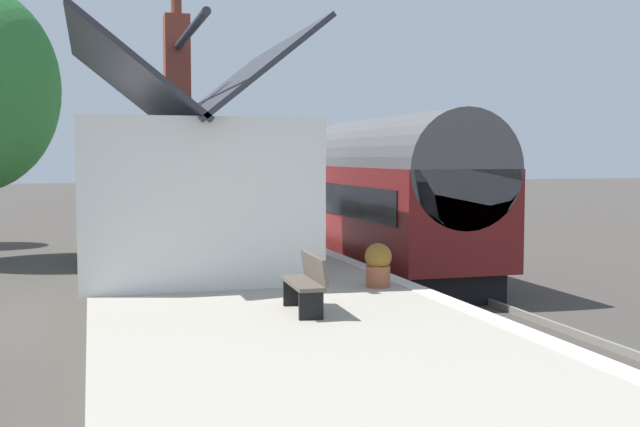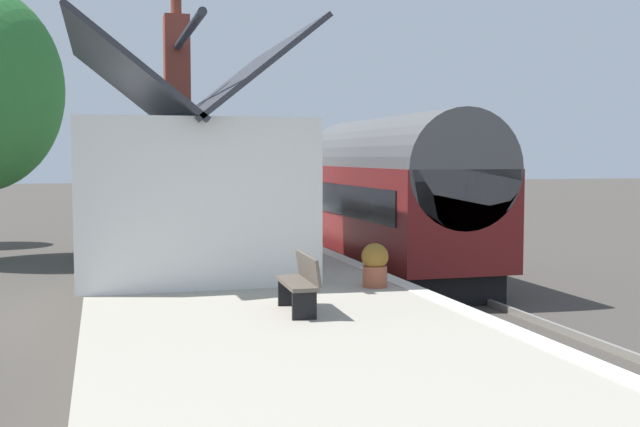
{
  "view_description": "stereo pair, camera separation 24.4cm",
  "coord_description": "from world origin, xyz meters",
  "px_view_note": "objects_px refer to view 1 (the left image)",
  "views": [
    {
      "loc": [
        -20.95,
        6.78,
        3.27
      ],
      "look_at": [
        -2.84,
        1.5,
        1.9
      ],
      "focal_mm": 44.32,
      "sensor_mm": 36.0,
      "label": 1
    },
    {
      "loc": [
        -21.02,
        6.55,
        3.27
      ],
      "look_at": [
        -2.84,
        1.5,
        1.9
      ],
      "focal_mm": 44.32,
      "sensor_mm": 36.0,
      "label": 2
    }
  ],
  "objects_px": {
    "bench_mid_platform": "(184,211)",
    "bench_platform_end": "(179,207)",
    "planter_edge_far": "(236,228)",
    "planter_bench_right": "(145,220)",
    "planter_bench_left": "(186,230)",
    "bench_near_building": "(306,281)",
    "bench_by_lamp": "(206,219)",
    "station_building": "(185,189)",
    "train": "(395,197)",
    "planter_corner_building": "(178,220)",
    "station_sign_board": "(237,192)",
    "planter_under_sign": "(378,264)",
    "planter_edge_near": "(139,213)"
  },
  "relations": [
    {
      "from": "bench_near_building",
      "to": "planter_under_sign",
      "type": "bearing_deg",
      "value": -44.58
    },
    {
      "from": "station_sign_board",
      "to": "bench_near_building",
      "type": "bearing_deg",
      "value": 173.81
    },
    {
      "from": "planter_corner_building",
      "to": "bench_mid_platform",
      "type": "bearing_deg",
      "value": -13.99
    },
    {
      "from": "bench_mid_platform",
      "to": "bench_near_building",
      "type": "height_order",
      "value": "same"
    },
    {
      "from": "planter_corner_building",
      "to": "planter_bench_left",
      "type": "bearing_deg",
      "value": 177.56
    },
    {
      "from": "train",
      "to": "planter_corner_building",
      "type": "bearing_deg",
      "value": 35.72
    },
    {
      "from": "planter_corner_building",
      "to": "planter_bench_right",
      "type": "bearing_deg",
      "value": 116.26
    },
    {
      "from": "planter_edge_near",
      "to": "station_sign_board",
      "type": "bearing_deg",
      "value": -140.92
    },
    {
      "from": "bench_mid_platform",
      "to": "bench_platform_end",
      "type": "relative_size",
      "value": 1.0
    },
    {
      "from": "bench_mid_platform",
      "to": "planter_bench_right",
      "type": "xyz_separation_m",
      "value": [
        -2.1,
        1.47,
        -0.12
      ]
    },
    {
      "from": "planter_edge_far",
      "to": "planter_bench_left",
      "type": "xyz_separation_m",
      "value": [
        1.04,
        1.25,
        -0.09
      ]
    },
    {
      "from": "planter_corner_building",
      "to": "train",
      "type": "bearing_deg",
      "value": -144.28
    },
    {
      "from": "station_building",
      "to": "planter_corner_building",
      "type": "height_order",
      "value": "station_building"
    },
    {
      "from": "bench_mid_platform",
      "to": "planter_bench_left",
      "type": "bearing_deg",
      "value": 174.02
    },
    {
      "from": "bench_near_building",
      "to": "planter_bench_left",
      "type": "relative_size",
      "value": 1.62
    },
    {
      "from": "bench_platform_end",
      "to": "planter_corner_building",
      "type": "xyz_separation_m",
      "value": [
        -3.6,
        0.44,
        -0.19
      ]
    },
    {
      "from": "bench_platform_end",
      "to": "planter_bench_right",
      "type": "height_order",
      "value": "bench_platform_end"
    },
    {
      "from": "train",
      "to": "bench_platform_end",
      "type": "distance_m",
      "value": 11.42
    },
    {
      "from": "bench_mid_platform",
      "to": "planter_bench_right",
      "type": "height_order",
      "value": "bench_mid_platform"
    },
    {
      "from": "planter_bench_left",
      "to": "station_sign_board",
      "type": "bearing_deg",
      "value": -32.1
    },
    {
      "from": "bench_by_lamp",
      "to": "bench_mid_platform",
      "type": "xyz_separation_m",
      "value": [
        4.05,
        0.21,
        0.0
      ]
    },
    {
      "from": "planter_edge_near",
      "to": "station_sign_board",
      "type": "height_order",
      "value": "station_sign_board"
    },
    {
      "from": "bench_by_lamp",
      "to": "planter_under_sign",
      "type": "bearing_deg",
      "value": -170.97
    },
    {
      "from": "planter_bench_right",
      "to": "bench_near_building",
      "type": "bearing_deg",
      "value": -174.11
    },
    {
      "from": "bench_mid_platform",
      "to": "planter_edge_near",
      "type": "height_order",
      "value": "bench_mid_platform"
    },
    {
      "from": "bench_mid_platform",
      "to": "planter_edge_far",
      "type": "height_order",
      "value": "bench_mid_platform"
    },
    {
      "from": "station_building",
      "to": "planter_bench_right",
      "type": "distance_m",
      "value": 8.82
    },
    {
      "from": "station_building",
      "to": "station_sign_board",
      "type": "bearing_deg",
      "value": -17.03
    },
    {
      "from": "train",
      "to": "station_building",
      "type": "xyz_separation_m",
      "value": [
        -2.39,
        5.74,
        0.37
      ]
    },
    {
      "from": "bench_by_lamp",
      "to": "planter_edge_far",
      "type": "height_order",
      "value": "bench_by_lamp"
    },
    {
      "from": "bench_by_lamp",
      "to": "bench_platform_end",
      "type": "height_order",
      "value": "same"
    },
    {
      "from": "planter_bench_right",
      "to": "planter_bench_left",
      "type": "relative_size",
      "value": 0.8
    },
    {
      "from": "planter_under_sign",
      "to": "station_sign_board",
      "type": "relative_size",
      "value": 0.51
    },
    {
      "from": "bench_mid_platform",
      "to": "planter_under_sign",
      "type": "height_order",
      "value": "bench_mid_platform"
    },
    {
      "from": "planter_edge_far",
      "to": "train",
      "type": "bearing_deg",
      "value": -119.65
    },
    {
      "from": "train",
      "to": "bench_mid_platform",
      "type": "relative_size",
      "value": 6.05
    },
    {
      "from": "bench_by_lamp",
      "to": "bench_near_building",
      "type": "distance_m",
      "value": 12.25
    },
    {
      "from": "station_building",
      "to": "planter_bench_right",
      "type": "bearing_deg",
      "value": 1.88
    },
    {
      "from": "train",
      "to": "bench_platform_end",
      "type": "relative_size",
      "value": 6.04
    },
    {
      "from": "bench_platform_end",
      "to": "bench_by_lamp",
      "type": "bearing_deg",
      "value": -178.45
    },
    {
      "from": "planter_bench_right",
      "to": "planter_corner_building",
      "type": "relative_size",
      "value": 0.81
    },
    {
      "from": "planter_bench_left",
      "to": "station_sign_board",
      "type": "distance_m",
      "value": 4.06
    },
    {
      "from": "bench_by_lamp",
      "to": "train",
      "type": "bearing_deg",
      "value": -135.37
    },
    {
      "from": "station_building",
      "to": "bench_platform_end",
      "type": "bearing_deg",
      "value": -5.5
    },
    {
      "from": "bench_platform_end",
      "to": "planter_bench_right",
      "type": "distance_m",
      "value": 4.41
    },
    {
      "from": "bench_near_building",
      "to": "planter_corner_building",
      "type": "xyz_separation_m",
      "value": [
        14.73,
        0.38,
        -0.19
      ]
    },
    {
      "from": "planter_bench_right",
      "to": "station_building",
      "type": "bearing_deg",
      "value": -178.12
    },
    {
      "from": "bench_platform_end",
      "to": "planter_edge_far",
      "type": "relative_size",
      "value": 1.85
    },
    {
      "from": "station_building",
      "to": "planter_edge_near",
      "type": "bearing_deg",
      "value": 1.08
    },
    {
      "from": "bench_mid_platform",
      "to": "planter_edge_far",
      "type": "relative_size",
      "value": 1.85
    }
  ]
}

